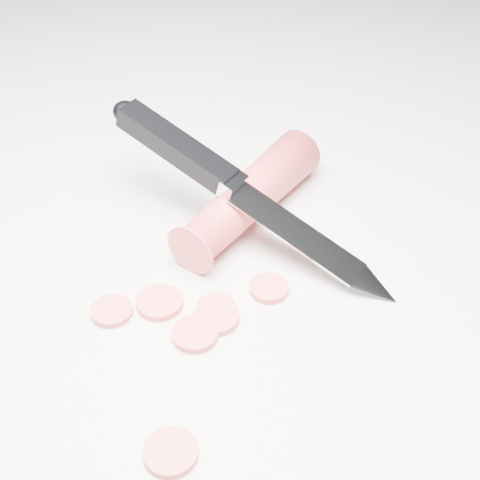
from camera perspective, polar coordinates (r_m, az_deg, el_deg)
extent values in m
plane|color=silver|center=(0.53, -3.91, -4.57)|extent=(2.40, 2.40, 0.00)
cylinder|color=#D4353A|center=(0.59, 0.84, 3.75)|extent=(0.15, 0.15, 0.04)
cylinder|color=#E55053|center=(0.52, -6.86, -5.33)|extent=(0.04, 0.04, 0.01)
cylinder|color=#E55053|center=(0.51, -2.06, -5.93)|extent=(0.03, 0.03, 0.01)
cylinder|color=#E55053|center=(0.50, -3.86, -8.01)|extent=(0.03, 0.03, 0.01)
cylinder|color=#E55053|center=(0.51, -2.05, -6.60)|extent=(0.03, 0.03, 0.01)
cylinder|color=#E55053|center=(0.53, 2.49, -4.15)|extent=(0.03, 0.03, 0.01)
cylinder|color=#E55053|center=(0.52, -10.88, -5.95)|extent=(0.03, 0.03, 0.01)
cylinder|color=#E55053|center=(0.44, -5.93, -17.56)|extent=(0.03, 0.03, 0.01)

